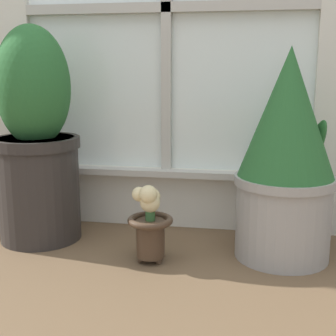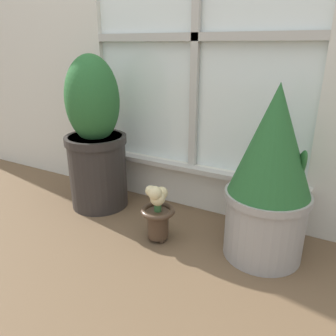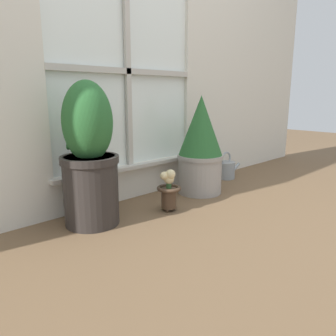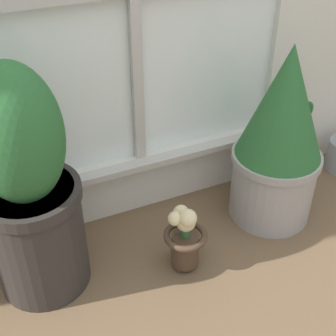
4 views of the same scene
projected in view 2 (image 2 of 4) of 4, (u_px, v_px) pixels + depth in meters
ground_plane at (119, 273)px, 1.22m from camera, size 10.00×10.00×0.00m
potted_plant_left at (96, 139)px, 1.63m from camera, size 0.31×0.31×0.76m
potted_plant_right at (270, 177)px, 1.22m from camera, size 0.32×0.32×0.68m
flower_vase at (158, 212)px, 1.39m from camera, size 0.15×0.15×0.26m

